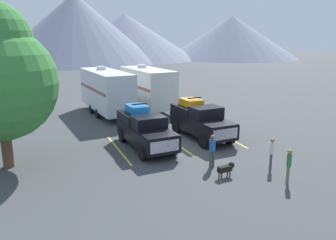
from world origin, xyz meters
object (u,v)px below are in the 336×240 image
camper_trailer_a (106,90)px  person_b (271,151)px  person_c (289,164)px  dog (227,168)px  camper_trailer_b (147,87)px  pickup_truck_a (144,129)px  pickup_truck_b (200,120)px  person_a (212,149)px

camper_trailer_a → person_b: camper_trailer_a is taller
person_b → person_c: 1.66m
person_c → dog: bearing=143.2°
camper_trailer_b → dog: camper_trailer_b is taller
camper_trailer_a → dog: (2.31, -15.00, -1.64)m
pickup_truck_a → pickup_truck_b: 4.00m
camper_trailer_a → camper_trailer_b: camper_trailer_b is taller
camper_trailer_b → person_a: bearing=-95.8°
pickup_truck_a → person_a: size_ratio=3.19×
person_a → person_c: (2.20, -2.96, -0.06)m
pickup_truck_b → person_b: 6.15m
person_a → pickup_truck_a: bearing=116.4°
person_b → pickup_truck_b: bearing=96.8°
dog → person_c: bearing=-36.8°
camper_trailer_a → person_c: 17.26m
pickup_truck_b → camper_trailer_b: bearing=92.7°
person_a → person_b: bearing=-27.5°
person_c → camper_trailer_a: bearing=105.1°
camper_trailer_b → pickup_truck_b: bearing=-87.3°
person_a → dog: (0.03, -1.34, -0.53)m
camper_trailer_a → person_a: (2.28, -13.67, -1.11)m
pickup_truck_a → person_a: 4.77m
camper_trailer_a → person_b: 15.82m
dog → pickup_truck_b: bearing=73.4°
camper_trailer_b → person_c: size_ratio=5.29×
person_b → dog: size_ratio=1.56×
camper_trailer_a → camper_trailer_b: size_ratio=1.10×
pickup_truck_a → camper_trailer_a: 9.44m
pickup_truck_a → camper_trailer_b: 10.34m
pickup_truck_a → camper_trailer_b: size_ratio=0.64×
pickup_truck_a → person_c: (4.32, -7.23, -0.23)m
pickup_truck_b → dog: pickup_truck_b is taller
camper_trailer_a → person_b: (4.86, -15.01, -1.17)m
pickup_truck_b → person_b: size_ratio=3.42×
person_a → person_c: person_a is taller
pickup_truck_a → person_b: pickup_truck_a is taller
camper_trailer_a → camper_trailer_b: 3.70m
camper_trailer_b → pickup_truck_a: bearing=-110.0°
camper_trailer_a → person_c: bearing=-74.9°
camper_trailer_b → person_a: size_ratio=4.96×
pickup_truck_b → person_c: size_ratio=3.42×
pickup_truck_b → dog: size_ratio=5.32×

